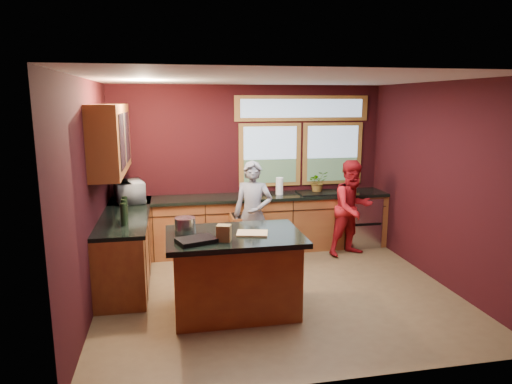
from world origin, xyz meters
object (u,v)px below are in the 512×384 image
object	(u,v)px
person_red	(353,208)
cutting_board	(252,233)
stock_pot	(185,225)
person_grey	(253,215)
island	(235,272)

from	to	relation	value
person_red	cutting_board	world-z (taller)	person_red
stock_pot	cutting_board	bearing A→B (deg)	-14.93
stock_pot	person_grey	bearing A→B (deg)	50.78
cutting_board	stock_pot	distance (m)	0.78
cutting_board	person_red	bearing A→B (deg)	41.05
island	person_grey	world-z (taller)	person_grey
stock_pot	island	bearing A→B (deg)	-15.26
island	person_grey	size ratio (longest dim) A/B	0.97
person_red	stock_pot	distance (m)	3.08
person_grey	person_red	bearing A→B (deg)	29.30
person_red	stock_pot	xyz separation A→B (m)	(-2.69, -1.49, 0.27)
island	person_red	world-z (taller)	person_red
island	cutting_board	xyz separation A→B (m)	(0.20, -0.05, 0.48)
island	stock_pot	distance (m)	0.80
cutting_board	person_grey	bearing A→B (deg)	79.02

